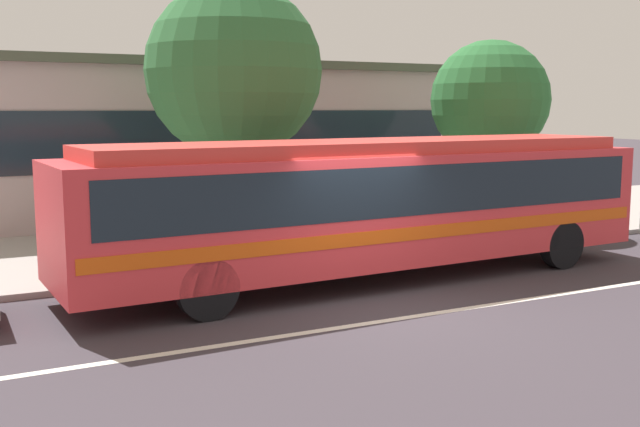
% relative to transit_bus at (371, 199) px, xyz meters
% --- Properties ---
extents(ground_plane, '(120.00, 120.00, 0.00)m').
position_rel_transit_bus_xyz_m(ground_plane, '(-0.99, -1.81, -1.58)').
color(ground_plane, '#3B343B').
extents(sidewalk_slab, '(60.00, 8.00, 0.12)m').
position_rel_transit_bus_xyz_m(sidewalk_slab, '(-0.99, 5.35, -1.52)').
color(sidewalk_slab, '#9E938E').
rests_on(sidewalk_slab, ground_plane).
extents(lane_stripe_center, '(56.00, 0.16, 0.01)m').
position_rel_transit_bus_xyz_m(lane_stripe_center, '(-0.99, -2.61, -1.57)').
color(lane_stripe_center, silver).
rests_on(lane_stripe_center, ground_plane).
extents(transit_bus, '(11.94, 3.02, 2.70)m').
position_rel_transit_bus_xyz_m(transit_bus, '(0.00, 0.00, 0.00)').
color(transit_bus, red).
rests_on(transit_bus, ground_plane).
extents(pedestrian_waiting_near_sign, '(0.47, 0.47, 1.68)m').
position_rel_transit_bus_xyz_m(pedestrian_waiting_near_sign, '(-2.43, 1.88, -0.48)').
color(pedestrian_waiting_near_sign, '#2B3635').
rests_on(pedestrian_waiting_near_sign, sidewalk_slab).
extents(pedestrian_walking_along_curb, '(0.47, 0.47, 1.68)m').
position_rel_transit_bus_xyz_m(pedestrian_walking_along_curb, '(4.48, 2.24, -0.47)').
color(pedestrian_walking_along_curb, navy).
rests_on(pedestrian_walking_along_curb, sidewalk_slab).
extents(bus_stop_sign, '(0.16, 0.43, 2.41)m').
position_rel_transit_bus_xyz_m(bus_stop_sign, '(3.64, 1.76, 0.09)').
color(bus_stop_sign, gray).
rests_on(bus_stop_sign, sidewalk_slab).
extents(street_tree_near_stop, '(4.05, 4.05, 6.06)m').
position_rel_transit_bus_xyz_m(street_tree_near_stop, '(-1.20, 4.17, 2.57)').
color(street_tree_near_stop, brown).
rests_on(street_tree_near_stop, sidewalk_slab).
extents(street_tree_mid_block, '(3.20, 3.20, 5.01)m').
position_rel_transit_bus_xyz_m(street_tree_mid_block, '(6.02, 3.85, 1.93)').
color(street_tree_mid_block, brown).
rests_on(street_tree_mid_block, sidewalk_slab).
extents(station_building, '(15.43, 7.52, 4.67)m').
position_rel_transit_bus_xyz_m(station_building, '(0.25, 11.17, 0.77)').
color(station_building, '#AA9495').
rests_on(station_building, ground_plane).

